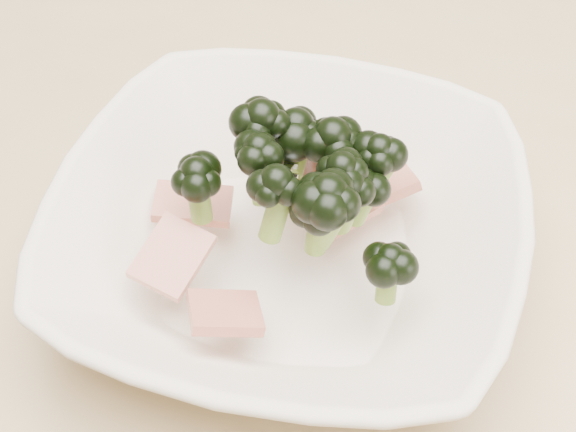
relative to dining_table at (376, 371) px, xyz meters
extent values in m
cube|color=tan|center=(0.00, 0.00, 0.08)|extent=(1.20, 0.80, 0.04)
cylinder|color=tan|center=(-0.55, 0.35, -0.30)|extent=(0.06, 0.06, 0.71)
imported|color=beige|center=(-0.06, -0.01, 0.13)|extent=(0.31, 0.31, 0.07)
cylinder|color=olive|center=(-0.06, -0.03, 0.17)|extent=(0.02, 0.02, 0.04)
ellipsoid|color=black|center=(-0.06, -0.03, 0.20)|extent=(0.03, 0.03, 0.03)
cylinder|color=olive|center=(-0.05, 0.03, 0.16)|extent=(0.02, 0.02, 0.04)
ellipsoid|color=black|center=(-0.05, 0.03, 0.19)|extent=(0.04, 0.04, 0.03)
cylinder|color=olive|center=(-0.12, -0.02, 0.16)|extent=(0.01, 0.01, 0.03)
ellipsoid|color=black|center=(-0.12, -0.02, 0.18)|extent=(0.03, 0.03, 0.03)
cylinder|color=olive|center=(-0.03, -0.01, 0.16)|extent=(0.02, 0.02, 0.04)
ellipsoid|color=black|center=(-0.03, -0.01, 0.19)|extent=(0.04, 0.04, 0.03)
cylinder|color=olive|center=(-0.05, 0.06, 0.15)|extent=(0.02, 0.02, 0.03)
ellipsoid|color=black|center=(-0.05, 0.06, 0.16)|extent=(0.03, 0.03, 0.03)
cylinder|color=olive|center=(-0.02, 0.03, 0.16)|extent=(0.02, 0.01, 0.04)
ellipsoid|color=black|center=(-0.02, 0.03, 0.18)|extent=(0.03, 0.03, 0.03)
cylinder|color=olive|center=(-0.04, 0.00, 0.17)|extent=(0.01, 0.02, 0.03)
ellipsoid|color=black|center=(-0.04, 0.00, 0.19)|extent=(0.03, 0.03, 0.02)
cylinder|color=olive|center=(-0.09, 0.02, 0.17)|extent=(0.03, 0.02, 0.05)
ellipsoid|color=black|center=(-0.09, 0.02, 0.20)|extent=(0.04, 0.04, 0.03)
cylinder|color=olive|center=(-0.09, 0.04, 0.14)|extent=(0.01, 0.01, 0.03)
ellipsoid|color=black|center=(-0.09, 0.04, 0.16)|extent=(0.03, 0.03, 0.03)
cylinder|color=olive|center=(-0.04, -0.03, 0.16)|extent=(0.01, 0.02, 0.03)
ellipsoid|color=black|center=(-0.04, -0.03, 0.18)|extent=(0.03, 0.03, 0.02)
cylinder|color=olive|center=(-0.08, -0.01, 0.17)|extent=(0.02, 0.02, 0.04)
ellipsoid|color=black|center=(-0.08, -0.01, 0.19)|extent=(0.03, 0.03, 0.02)
cylinder|color=olive|center=(-0.07, 0.03, 0.16)|extent=(0.02, 0.02, 0.04)
ellipsoid|color=black|center=(-0.07, 0.03, 0.18)|extent=(0.04, 0.04, 0.03)
cylinder|color=olive|center=(-0.02, 0.01, 0.16)|extent=(0.02, 0.01, 0.03)
ellipsoid|color=black|center=(-0.02, 0.01, 0.17)|extent=(0.03, 0.03, 0.02)
cylinder|color=olive|center=(-0.03, -0.03, 0.17)|extent=(0.03, 0.02, 0.04)
ellipsoid|color=black|center=(-0.03, -0.03, 0.20)|extent=(0.04, 0.04, 0.03)
cylinder|color=olive|center=(0.00, -0.03, 0.14)|extent=(0.01, 0.02, 0.03)
ellipsoid|color=black|center=(0.00, -0.03, 0.16)|extent=(0.03, 0.03, 0.02)
cylinder|color=olive|center=(-0.04, 0.03, 0.15)|extent=(0.01, 0.02, 0.03)
ellipsoid|color=black|center=(-0.04, 0.03, 0.17)|extent=(0.03, 0.03, 0.02)
cube|color=maroon|center=(-0.08, -0.08, 0.14)|extent=(0.05, 0.05, 0.02)
cube|color=maroon|center=(-0.13, 0.00, 0.13)|extent=(0.06, 0.04, 0.01)
cube|color=maroon|center=(-0.04, 0.03, 0.16)|extent=(0.05, 0.05, 0.02)
cube|color=maroon|center=(-0.02, 0.05, 0.13)|extent=(0.05, 0.05, 0.03)
cube|color=maroon|center=(-0.12, -0.06, 0.14)|extent=(0.04, 0.05, 0.02)
cube|color=maroon|center=(-0.08, 0.05, 0.14)|extent=(0.05, 0.03, 0.02)
cube|color=maroon|center=(-0.04, 0.02, 0.14)|extent=(0.05, 0.05, 0.02)
camera|label=1|loc=(0.04, -0.31, 0.50)|focal=50.00mm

